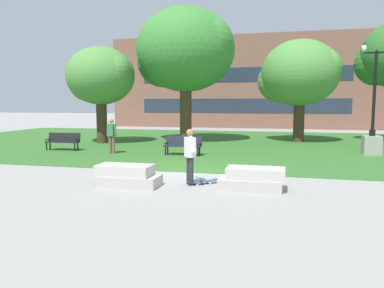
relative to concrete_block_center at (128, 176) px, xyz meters
The scene contains 14 objects.
ground_plane 2.80m from the concrete_block_center, 64.46° to the left, with size 140.00×140.00×0.00m, color gray.
grass_lawn 12.57m from the concrete_block_center, 84.52° to the left, with size 40.00×20.00×0.02m, color #336628.
concrete_block_center is the anchor object (origin of this frame).
concrete_block_left 3.73m from the concrete_block_center, ahead, with size 1.87×0.90×0.64m.
person_skateboarder 2.00m from the concrete_block_center, 18.80° to the left, with size 0.63×1.28×1.71m.
skateboard 2.29m from the concrete_block_center, 19.57° to the left, with size 0.92×0.79×0.14m.
park_bench_near_left 9.73m from the concrete_block_center, 133.44° to the left, with size 1.82×0.61×0.90m.
park_bench_near_right 6.76m from the concrete_block_center, 90.62° to the left, with size 1.82×0.61×0.90m.
lamp_post_center 12.59m from the concrete_block_center, 46.19° to the left, with size 1.32×0.80×5.32m.
tree_near_right 15.94m from the concrete_block_center, 69.35° to the left, with size 5.10×4.86×6.42m.
tree_far_left 13.13m from the concrete_block_center, 120.65° to the left, with size 4.34×4.14×5.88m.
tree_far_right 14.21m from the concrete_block_center, 97.20° to the left, with size 6.51×6.20×8.45m.
person_bystander_near_lawn 7.42m from the concrete_block_center, 119.23° to the left, with size 0.67×0.37×1.71m.
building_facade_distant 27.34m from the concrete_block_center, 88.83° to the left, with size 26.93×1.03×9.08m.
Camera 1 is at (3.31, -12.83, 2.50)m, focal length 35.00 mm.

